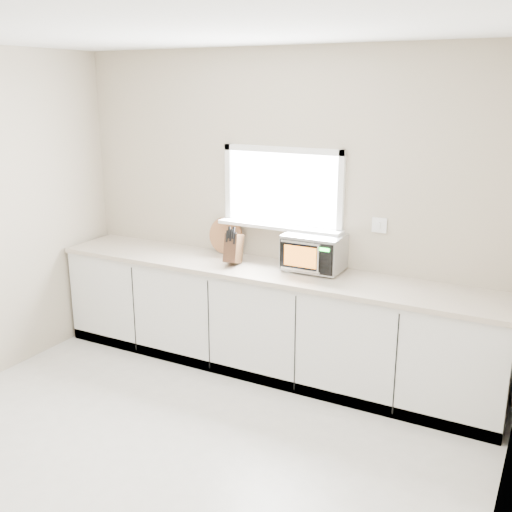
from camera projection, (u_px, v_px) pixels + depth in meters
The scene contains 8 objects.
ground at pixel (146, 475), 3.80m from camera, with size 4.00×4.00×0.00m, color beige.
back_wall at pixel (283, 210), 5.13m from camera, with size 4.00×0.17×2.70m.
cabinets at pixel (267, 322), 5.13m from camera, with size 3.92×0.60×0.88m, color silver.
countertop at pixel (267, 271), 4.99m from camera, with size 3.92×0.64×0.04m, color #B8A697.
microwave at pixel (314, 251), 4.90m from camera, with size 0.47×0.40×0.30m.
knife_block at pixel (233, 248), 5.06m from camera, with size 0.15×0.25×0.34m.
cutting_board at pixel (226, 235), 5.40m from camera, with size 0.33×0.33×0.02m, color #A1613E.
coffee_grinder at pixel (290, 260), 4.89m from camera, with size 0.14×0.14×0.19m.
Camera 1 is at (2.16, -2.56, 2.39)m, focal length 42.00 mm.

